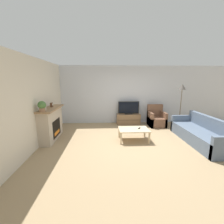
# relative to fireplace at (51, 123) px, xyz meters

# --- Properties ---
(ground_plane) EXTENTS (24.00, 24.00, 0.00)m
(ground_plane) POSITION_rel_fireplace_xyz_m (2.78, -0.39, -0.57)
(ground_plane) COLOR #9E8460
(wall_back) EXTENTS (12.00, 0.06, 2.70)m
(wall_back) POSITION_rel_fireplace_xyz_m (2.78, 2.02, 0.78)
(wall_back) COLOR silver
(wall_back) RESTS_ON ground
(wall_left) EXTENTS (0.06, 12.00, 2.70)m
(wall_left) POSITION_rel_fireplace_xyz_m (-0.21, -0.39, 0.78)
(wall_left) COLOR beige
(wall_left) RESTS_ON ground
(fireplace) EXTENTS (0.48, 1.50, 1.12)m
(fireplace) POSITION_rel_fireplace_xyz_m (0.00, 0.00, 0.00)
(fireplace) COLOR #B7A893
(fireplace) RESTS_ON ground
(mantel_vase_left) EXTENTS (0.09, 0.09, 0.21)m
(mantel_vase_left) POSITION_rel_fireplace_xyz_m (0.02, -0.45, 0.65)
(mantel_vase_left) COLOR beige
(mantel_vase_left) RESTS_ON fireplace
(mantel_clock) EXTENTS (0.08, 0.11, 0.15)m
(mantel_clock) POSITION_rel_fireplace_xyz_m (0.02, 0.15, 0.63)
(mantel_clock) COLOR brown
(mantel_clock) RESTS_ON fireplace
(potted_plant) EXTENTS (0.23, 0.23, 0.32)m
(potted_plant) POSITION_rel_fireplace_xyz_m (0.02, -0.64, 0.72)
(potted_plant) COLOR #936B4C
(potted_plant) RESTS_ON fireplace
(tv_stand) EXTENTS (1.09, 0.41, 0.48)m
(tv_stand) POSITION_rel_fireplace_xyz_m (2.97, 1.75, -0.33)
(tv_stand) COLOR brown
(tv_stand) RESTS_ON ground
(tv) EXTENTS (0.97, 0.18, 0.60)m
(tv) POSITION_rel_fireplace_xyz_m (2.97, 1.75, 0.19)
(tv) COLOR black
(tv) RESTS_ON tv_stand
(armchair) EXTENTS (0.70, 0.76, 0.95)m
(armchair) POSITION_rel_fireplace_xyz_m (4.20, 1.41, -0.27)
(armchair) COLOR brown
(armchair) RESTS_ON ground
(coffee_table) EXTENTS (1.01, 0.67, 0.42)m
(coffee_table) POSITION_rel_fireplace_xyz_m (2.84, -0.25, -0.20)
(coffee_table) COLOR #CCB289
(coffee_table) RESTS_ON ground
(remote) EXTENTS (0.11, 0.15, 0.02)m
(remote) POSITION_rel_fireplace_xyz_m (3.04, -0.22, -0.15)
(remote) COLOR black
(remote) RESTS_ON coffee_table
(couch) EXTENTS (0.88, 2.42, 0.85)m
(couch) POSITION_rel_fireplace_xyz_m (5.05, -0.51, -0.29)
(couch) COLOR slate
(couch) RESTS_ON ground
(floor_lamp) EXTENTS (0.30, 0.30, 1.88)m
(floor_lamp) POSITION_rel_fireplace_xyz_m (5.03, 0.97, 1.02)
(floor_lamp) COLOR black
(floor_lamp) RESTS_ON ground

